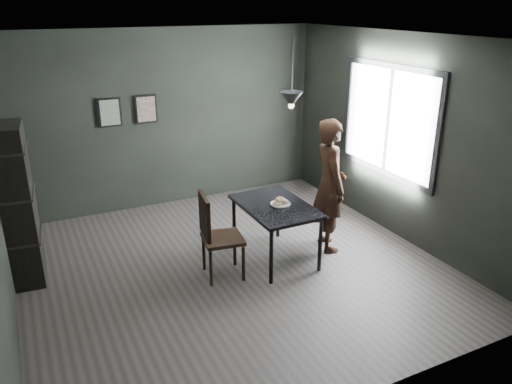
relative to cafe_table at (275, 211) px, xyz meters
name	(u,v)px	position (x,y,z in m)	size (l,w,h in m)	color
ground	(233,267)	(-0.60, 0.00, -0.67)	(5.00, 5.00, 0.00)	#342F2D
back_wall	(168,119)	(-0.60, 2.50, 0.73)	(5.00, 0.10, 2.80)	black
ceiling	(229,37)	(-0.60, 0.00, 2.13)	(5.00, 5.00, 0.02)	silver
window_assembly	(388,121)	(1.87, 0.20, 0.93)	(0.04, 1.96, 1.56)	white
cafe_table	(275,211)	(0.00, 0.00, 0.00)	(0.80, 1.20, 0.75)	black
white_plate	(280,204)	(0.06, -0.02, 0.08)	(0.23, 0.23, 0.01)	white
donut_pile	(280,201)	(0.06, -0.02, 0.13)	(0.22, 0.17, 0.09)	#F8E3C1
woman	(330,185)	(0.79, -0.03, 0.22)	(0.65, 0.43, 1.79)	black
wood_chair	(215,231)	(-0.87, -0.10, -0.06)	(0.53, 0.53, 1.07)	black
shelf_unit	(18,206)	(-2.92, 0.85, 0.28)	(0.36, 0.64, 1.91)	black
pendant_lamp	(291,99)	(0.25, 0.10, 1.38)	(0.28, 0.28, 0.86)	black
framed_print_left	(110,112)	(-1.50, 2.47, 0.93)	(0.34, 0.04, 0.44)	black
framed_print_right	(146,109)	(-0.95, 2.47, 0.93)	(0.34, 0.04, 0.44)	black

